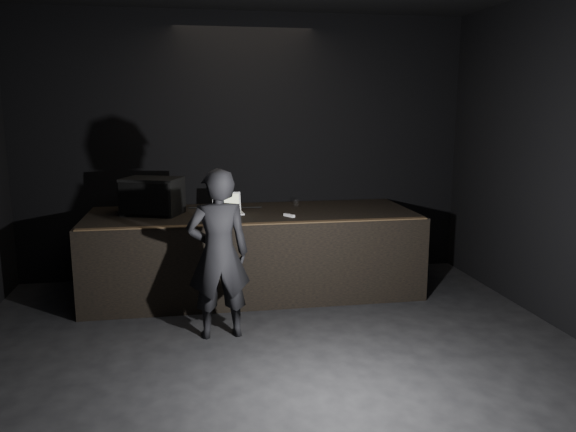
# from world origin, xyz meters

# --- Properties ---
(ground) EXTENTS (7.00, 7.00, 0.00)m
(ground) POSITION_xyz_m (0.00, 0.00, 0.00)
(ground) COLOR black
(ground) RESTS_ON ground
(room_walls) EXTENTS (6.10, 7.10, 3.52)m
(room_walls) POSITION_xyz_m (0.00, 0.00, 2.02)
(room_walls) COLOR black
(room_walls) RESTS_ON ground
(stage_riser) EXTENTS (4.00, 1.50, 1.00)m
(stage_riser) POSITION_xyz_m (0.00, 2.73, 0.50)
(stage_riser) COLOR black
(stage_riser) RESTS_ON ground
(riser_lip) EXTENTS (3.92, 0.10, 0.01)m
(riser_lip) POSITION_xyz_m (0.00, 2.02, 1.01)
(riser_lip) COLOR brown
(riser_lip) RESTS_ON stage_riser
(stage_monitor) EXTENTS (0.79, 0.68, 0.44)m
(stage_monitor) POSITION_xyz_m (-1.20, 2.82, 1.22)
(stage_monitor) COLOR black
(stage_monitor) RESTS_ON stage_riser
(cable) EXTENTS (0.94, 0.15, 0.02)m
(cable) POSITION_xyz_m (-0.31, 3.10, 1.01)
(cable) COLOR black
(cable) RESTS_ON stage_riser
(laptop) EXTENTS (0.38, 0.34, 0.24)m
(laptop) POSITION_xyz_m (-0.30, 2.75, 1.06)
(laptop) COLOR white
(laptop) RESTS_ON stage_riser
(beer_can) EXTENTS (0.06, 0.06, 0.14)m
(beer_can) POSITION_xyz_m (-0.54, 2.17, 1.07)
(beer_can) COLOR silver
(beer_can) RESTS_ON stage_riser
(plastic_cup) EXTENTS (0.07, 0.07, 0.09)m
(plastic_cup) POSITION_xyz_m (0.62, 3.08, 1.04)
(plastic_cup) COLOR white
(plastic_cup) RESTS_ON stage_riser
(wii_remote) EXTENTS (0.12, 0.16, 0.03)m
(wii_remote) POSITION_xyz_m (0.40, 2.39, 1.02)
(wii_remote) COLOR white
(wii_remote) RESTS_ON stage_riser
(person) EXTENTS (0.65, 0.45, 1.70)m
(person) POSITION_xyz_m (-0.49, 1.35, 0.85)
(person) COLOR black
(person) RESTS_ON ground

